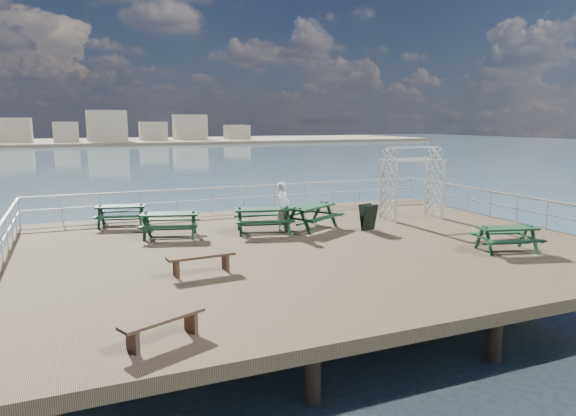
% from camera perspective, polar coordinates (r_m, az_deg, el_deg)
% --- Properties ---
extents(ground, '(18.00, 14.00, 0.30)m').
position_cam_1_polar(ground, '(16.61, 2.41, -4.47)').
color(ground, brown).
rests_on(ground, ground).
extents(sea_backdrop, '(300.00, 300.00, 9.20)m').
position_cam_1_polar(sea_backdrop, '(149.96, -15.47, 7.58)').
color(sea_backdrop, '#395460').
rests_on(sea_backdrop, ground).
extents(railing, '(17.77, 13.76, 1.10)m').
position_cam_1_polar(railing, '(18.68, -1.12, 0.32)').
color(railing, silver).
rests_on(railing, ground).
extents(picnic_table_a, '(2.08, 1.82, 0.87)m').
position_cam_1_polar(picnic_table_a, '(20.27, -18.06, -0.33)').
color(picnic_table_a, '#13341C').
rests_on(picnic_table_a, ground).
extents(picnic_table_b, '(2.33, 2.04, 0.98)m').
position_cam_1_polar(picnic_table_b, '(18.13, -2.75, -0.77)').
color(picnic_table_b, '#13341C').
rests_on(picnic_table_b, ground).
extents(picnic_table_c, '(2.53, 2.38, 0.97)m').
position_cam_1_polar(picnic_table_c, '(18.76, 2.61, -0.43)').
color(picnic_table_c, '#13341C').
rests_on(picnic_table_c, ground).
extents(picnic_table_d, '(2.26, 2.02, 0.93)m').
position_cam_1_polar(picnic_table_d, '(17.88, -12.98, -1.27)').
color(picnic_table_d, '#13341C').
rests_on(picnic_table_d, ground).
extents(picnic_table_e, '(2.04, 1.81, 0.85)m').
position_cam_1_polar(picnic_table_e, '(16.85, 23.14, -2.64)').
color(picnic_table_e, '#13341C').
rests_on(picnic_table_e, ground).
extents(flat_bench_near, '(1.78, 0.54, 0.50)m').
position_cam_1_polar(flat_bench_near, '(13.47, -9.62, -5.64)').
color(flat_bench_near, '#513929').
rests_on(flat_bench_near, ground).
extents(flat_bench_far, '(1.62, 0.99, 0.46)m').
position_cam_1_polar(flat_bench_far, '(9.61, -13.73, -12.32)').
color(flat_bench_far, '#513929').
rests_on(flat_bench_far, ground).
extents(trellis_arbor, '(2.40, 1.39, 2.90)m').
position_cam_1_polar(trellis_arbor, '(21.24, 13.61, 2.30)').
color(trellis_arbor, silver).
rests_on(trellis_arbor, ground).
extents(sandwich_board, '(0.65, 0.52, 0.96)m').
position_cam_1_polar(sandwich_board, '(18.72, 8.89, -1.04)').
color(sandwich_board, black).
rests_on(sandwich_board, ground).
extents(person, '(0.76, 0.73, 1.76)m').
position_cam_1_polar(person, '(18.25, -0.52, 0.12)').
color(person, white).
rests_on(person, ground).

